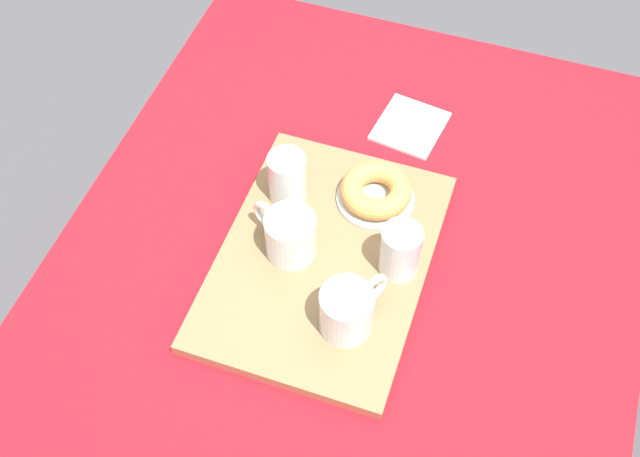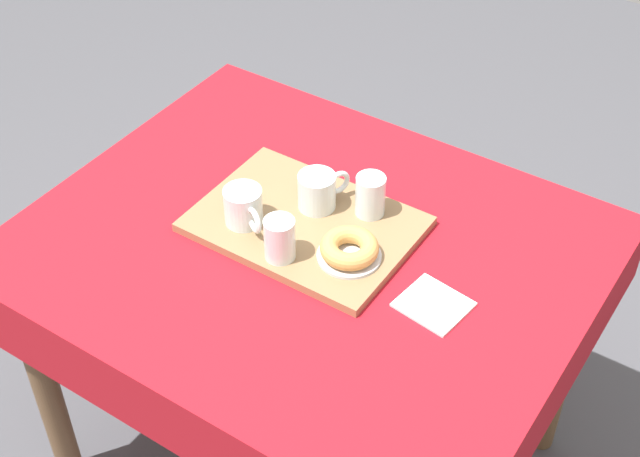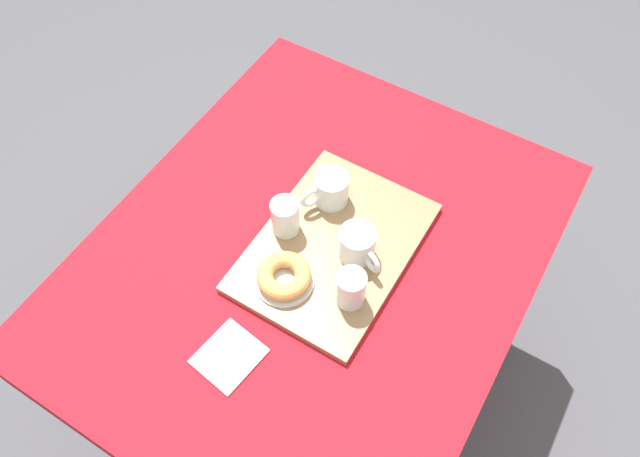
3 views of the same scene
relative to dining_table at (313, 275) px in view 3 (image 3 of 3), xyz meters
The scene contains 10 objects.
ground_plane 0.67m from the dining_table, ahead, with size 6.00×6.00×0.00m, color #47474C.
dining_table is the anchor object (origin of this frame).
serving_tray 0.13m from the dining_table, 130.67° to the left, with size 0.47×0.33×0.02m, color olive.
tea_mug_left 0.20m from the dining_table, 111.49° to the left, with size 0.08×0.12×0.08m.
tea_mug_right 0.22m from the dining_table, 165.57° to the right, with size 0.12×0.09×0.08m.
water_glass_near 0.19m from the dining_table, 98.91° to the right, with size 0.07×0.07×0.09m.
water_glass_far 0.23m from the dining_table, 63.39° to the left, with size 0.07×0.07×0.09m.
donut_plate_left 0.17m from the dining_table, ahead, with size 0.13×0.13×0.01m, color silver.
sugar_donut_left 0.19m from the dining_table, ahead, with size 0.12×0.12×0.04m, color tan.
paper_napkin 0.33m from the dining_table, ahead, with size 0.13×0.12×0.01m, color white.
Camera 3 is at (0.63, 0.40, 2.01)m, focal length 34.63 mm.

